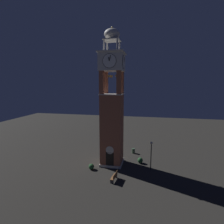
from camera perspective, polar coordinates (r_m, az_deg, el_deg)
name	(u,v)px	position (r m, az deg, el deg)	size (l,w,h in m)	color
ground	(112,163)	(26.75, 0.00, -16.28)	(80.00, 80.00, 0.00)	#2A2925
clock_tower	(112,110)	(24.51, 0.00, 0.50)	(3.47, 3.47, 18.82)	#93543D
park_bench	(114,177)	(22.39, 0.75, -20.14)	(0.62, 1.64, 0.95)	brown
lamp_post	(151,150)	(24.45, 12.55, -12.05)	(0.36, 0.36, 3.92)	black
trash_bin	(133,151)	(30.45, 6.91, -12.35)	(0.52, 0.52, 0.80)	#38513D
shrub_near_entry	(140,160)	(27.02, 9.09, -15.16)	(0.76, 0.76, 0.83)	#28562D
shrub_left_of_tower	(91,167)	(25.13, -6.68, -17.11)	(0.75, 0.75, 0.75)	#28562D
shrub_behind_bench	(103,156)	(28.27, -2.84, -14.11)	(0.95, 0.95, 0.70)	#28562D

